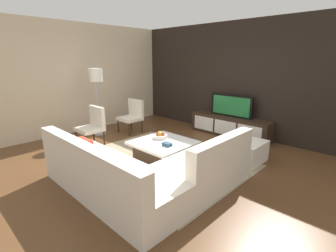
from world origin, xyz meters
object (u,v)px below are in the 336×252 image
object	(u,v)px
sectional_couch	(144,173)
fruit_bowl	(160,136)
accent_chair_near	(93,124)
accent_chair_far	(133,114)
floor_lamp	(96,79)
media_console	(230,126)
television	(231,106)
coffee_table	(163,150)
ottoman	(244,151)
book_stack	(167,144)

from	to	relation	value
sectional_couch	fruit_bowl	xyz separation A→B (m)	(-0.79, 1.11, 0.15)
accent_chair_near	fruit_bowl	size ratio (longest dim) A/B	3.11
fruit_bowl	accent_chair_far	size ratio (longest dim) A/B	0.32
floor_lamp	accent_chair_near	bearing A→B (deg)	-39.65
media_console	accent_chair_near	distance (m)	3.34
television	coffee_table	world-z (taller)	television
ottoman	book_stack	xyz separation A→B (m)	(-0.90, -1.19, 0.21)
accent_chair_near	media_console	bearing A→B (deg)	60.93
media_console	floor_lamp	world-z (taller)	floor_lamp
sectional_couch	coffee_table	bearing A→B (deg)	121.27
television	accent_chair_near	distance (m)	3.34
coffee_table	fruit_bowl	bearing A→B (deg)	151.01
accent_chair_near	accent_chair_far	distance (m)	1.25
media_console	book_stack	bearing A→B (deg)	-87.25
media_console	floor_lamp	bearing A→B (deg)	-137.76
media_console	television	bearing A→B (deg)	90.00
coffee_table	accent_chair_far	distance (m)	2.11
television	floor_lamp	world-z (taller)	floor_lamp
ottoman	book_stack	world-z (taller)	book_stack
media_console	book_stack	distance (m)	2.42
ottoman	accent_chair_far	xyz separation A→B (m)	(-3.06, -0.28, 0.29)
television	sectional_couch	world-z (taller)	television
accent_chair_near	sectional_couch	bearing A→B (deg)	-7.71
book_stack	accent_chair_near	bearing A→B (deg)	-170.48
sectional_couch	television	bearing A→B (deg)	98.81
floor_lamp	ottoman	bearing A→B (deg)	16.31
ottoman	media_console	bearing A→B (deg)	129.70
television	ottoman	size ratio (longest dim) A/B	1.60
coffee_table	fruit_bowl	xyz separation A→B (m)	(-0.18, 0.10, 0.24)
fruit_bowl	accent_chair_far	world-z (taller)	accent_chair_far
ottoman	book_stack	bearing A→B (deg)	-127.32
television	ottoman	xyz separation A→B (m)	(1.02, -1.23, -0.57)
sectional_couch	accent_chair_far	distance (m)	3.12
media_console	floor_lamp	xyz separation A→B (m)	(-2.48, -2.25, 1.17)
sectional_couch	accent_chair_near	world-z (taller)	accent_chair_near
media_console	coffee_table	size ratio (longest dim) A/B	1.98
accent_chair_near	floor_lamp	distance (m)	1.22
sectional_couch	media_console	bearing A→B (deg)	98.81
television	floor_lamp	xyz separation A→B (m)	(-2.48, -2.25, 0.65)
accent_chair_near	coffee_table	bearing A→B (deg)	19.60
fruit_bowl	book_stack	distance (m)	0.45
accent_chair_far	sectional_couch	bearing A→B (deg)	-29.87
fruit_bowl	television	bearing A→B (deg)	82.73
accent_chair_near	floor_lamp	bearing A→B (deg)	145.67
media_console	accent_chair_near	size ratio (longest dim) A/B	2.40
television	accent_chair_near	xyz separation A→B (m)	(-1.88, -2.75, -0.28)
media_console	coffee_table	bearing A→B (deg)	-92.49
television	sectional_couch	size ratio (longest dim) A/B	0.45
ottoman	fruit_bowl	xyz separation A→B (m)	(-1.30, -0.97, 0.24)
television	book_stack	world-z (taller)	television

